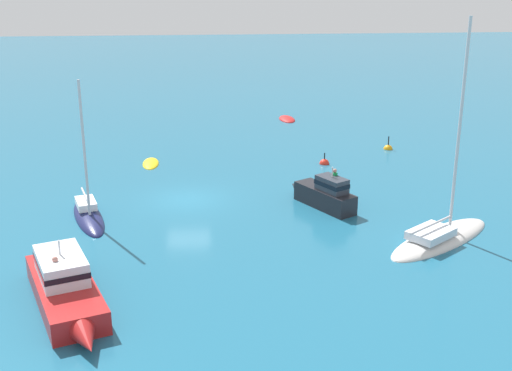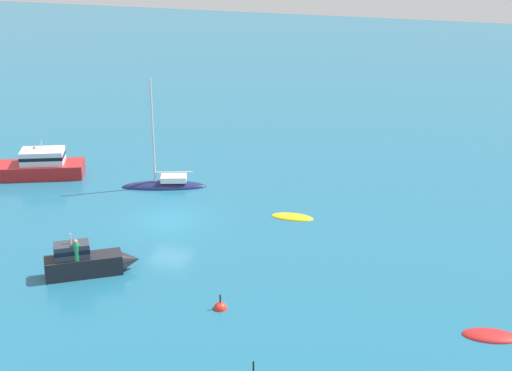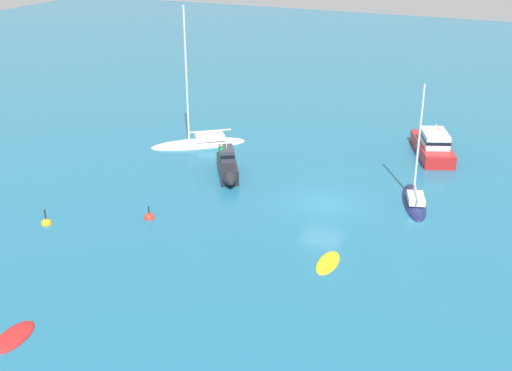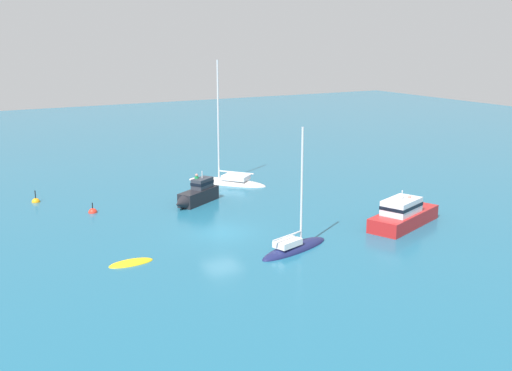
{
  "view_description": "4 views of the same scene",
  "coord_description": "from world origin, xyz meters",
  "px_view_note": "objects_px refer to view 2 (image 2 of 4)",
  "views": [
    {
      "loc": [
        -1.2,
        37.13,
        13.7
      ],
      "look_at": [
        -3.83,
        1.72,
        1.37
      ],
      "focal_mm": 47.95,
      "sensor_mm": 36.0,
      "label": 1
    },
    {
      "loc": [
        -40.12,
        -16.95,
        19.42
      ],
      "look_at": [
        2.44,
        -4.86,
        1.96
      ],
      "focal_mm": 54.07,
      "sensor_mm": 36.0,
      "label": 2
    },
    {
      "loc": [
        11.51,
        -36.72,
        17.55
      ],
      "look_at": [
        -4.47,
        -0.56,
        0.7
      ],
      "focal_mm": 46.28,
      "sensor_mm": 36.0,
      "label": 3
    },
    {
      "loc": [
        35.92,
        -17.34,
        13.0
      ],
      "look_at": [
        -1.57,
        3.53,
        2.51
      ],
      "focal_mm": 43.58,
      "sensor_mm": 36.0,
      "label": 4
    }
  ],
  "objects_px": {
    "powerboat": "(88,261)",
    "ketch_1": "(165,185)",
    "tender": "(490,336)",
    "mooring_buoy": "(220,308)",
    "launch": "(35,166)",
    "rib": "(292,217)"
  },
  "relations": [
    {
      "from": "tender",
      "to": "rib",
      "type": "relative_size",
      "value": 1.0
    },
    {
      "from": "mooring_buoy",
      "to": "rib",
      "type": "bearing_deg",
      "value": -4.12
    },
    {
      "from": "rib",
      "to": "ketch_1",
      "type": "height_order",
      "value": "ketch_1"
    },
    {
      "from": "tender",
      "to": "mooring_buoy",
      "type": "bearing_deg",
      "value": 178.21
    },
    {
      "from": "ketch_1",
      "to": "launch",
      "type": "distance_m",
      "value": 9.58
    },
    {
      "from": "tender",
      "to": "launch",
      "type": "bearing_deg",
      "value": 151.37
    },
    {
      "from": "tender",
      "to": "mooring_buoy",
      "type": "xyz_separation_m",
      "value": [
        -1.03,
        12.71,
        0.01
      ]
    },
    {
      "from": "launch",
      "to": "mooring_buoy",
      "type": "distance_m",
      "value": 22.85
    },
    {
      "from": "rib",
      "to": "mooring_buoy",
      "type": "height_order",
      "value": "mooring_buoy"
    },
    {
      "from": "rib",
      "to": "ketch_1",
      "type": "bearing_deg",
      "value": -17.08
    },
    {
      "from": "rib",
      "to": "ketch_1",
      "type": "xyz_separation_m",
      "value": [
        2.64,
        9.59,
        0.13
      ]
    },
    {
      "from": "powerboat",
      "to": "ketch_1",
      "type": "xyz_separation_m",
      "value": [
        12.84,
        0.88,
        -0.64
      ]
    },
    {
      "from": "tender",
      "to": "mooring_buoy",
      "type": "height_order",
      "value": "mooring_buoy"
    },
    {
      "from": "rib",
      "to": "powerboat",
      "type": "distance_m",
      "value": 13.43
    },
    {
      "from": "powerboat",
      "to": "rib",
      "type": "bearing_deg",
      "value": 18.24
    },
    {
      "from": "rib",
      "to": "mooring_buoy",
      "type": "bearing_deg",
      "value": 84.19
    },
    {
      "from": "tender",
      "to": "rib",
      "type": "distance_m",
      "value": 15.93
    },
    {
      "from": "tender",
      "to": "powerboat",
      "type": "xyz_separation_m",
      "value": [
        0.43,
        20.58,
        0.77
      ]
    },
    {
      "from": "rib",
      "to": "ketch_1",
      "type": "distance_m",
      "value": 9.94
    },
    {
      "from": "ketch_1",
      "to": "powerboat",
      "type": "bearing_deg",
      "value": 76.55
    },
    {
      "from": "powerboat",
      "to": "ketch_1",
      "type": "height_order",
      "value": "ketch_1"
    },
    {
      "from": "rib",
      "to": "launch",
      "type": "relative_size",
      "value": 0.34
    }
  ]
}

